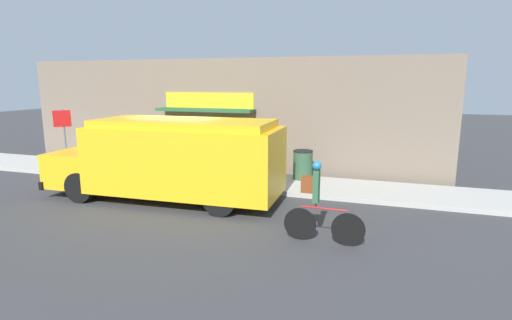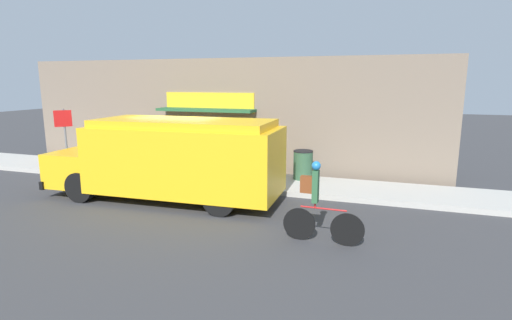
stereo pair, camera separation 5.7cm
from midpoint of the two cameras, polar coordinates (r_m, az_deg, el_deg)
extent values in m
plane|color=#38383A|center=(13.20, -9.91, -3.86)|extent=(70.00, 70.00, 0.00)
cube|color=#ADAAA3|center=(14.12, -7.81, -2.46)|extent=(28.00, 2.20, 0.16)
cube|color=#756656|center=(15.15, -5.48, 6.30)|extent=(16.60, 0.18, 4.21)
cube|color=gold|center=(15.13, -6.62, 8.19)|extent=(3.56, 0.05, 0.73)
cube|color=#235633|center=(14.84, -7.15, 7.10)|extent=(3.74, 0.72, 0.10)
cube|color=yellow|center=(11.42, -9.97, 0.08)|extent=(5.45, 2.34, 1.84)
cube|color=yellow|center=(13.36, -23.20, -0.87)|extent=(1.54, 2.03, 1.01)
cube|color=yellow|center=(11.27, -10.15, 5.18)|extent=(5.01, 2.15, 0.21)
cube|color=black|center=(13.89, -25.28, -2.32)|extent=(0.20, 2.11, 0.24)
cube|color=red|center=(13.24, -13.20, 1.88)|extent=(0.04, 0.44, 0.44)
cylinder|color=black|center=(13.80, -18.86, -1.78)|extent=(0.88, 0.29, 0.87)
cylinder|color=black|center=(12.40, -23.70, -3.57)|extent=(0.88, 0.29, 0.87)
cylinder|color=black|center=(11.90, -1.87, -3.19)|extent=(0.88, 0.29, 0.87)
cylinder|color=black|center=(10.25, -5.09, -5.63)|extent=(0.88, 0.29, 0.87)
cylinder|color=black|center=(8.65, 13.10, -9.69)|extent=(0.71, 0.06, 0.71)
cylinder|color=black|center=(8.81, 6.37, -9.06)|extent=(0.71, 0.06, 0.71)
cylinder|color=red|center=(8.58, 9.79, -6.86)|extent=(0.98, 0.06, 0.04)
cylinder|color=red|center=(8.59, 8.62, -6.38)|extent=(0.04, 0.04, 0.12)
cube|color=#2D5B38|center=(8.48, 8.70, -3.76)|extent=(0.12, 0.20, 0.69)
sphere|color=#2375B7|center=(8.38, 8.79, -0.81)|extent=(0.19, 0.19, 0.19)
cube|color=brown|center=(8.51, 7.45, -3.47)|extent=(0.26, 0.15, 0.36)
cylinder|color=slate|center=(16.37, -25.43, 2.71)|extent=(0.07, 0.07, 2.24)
cube|color=red|center=(16.25, -25.78, 5.36)|extent=(0.45, 0.45, 0.60)
cylinder|color=#2D5138|center=(13.44, 6.85, -0.76)|extent=(0.64, 0.64, 0.93)
cylinder|color=black|center=(13.35, 6.90, 1.27)|extent=(0.65, 0.65, 0.04)
camera|label=1|loc=(0.03, -89.86, 0.03)|focal=28.00mm
camera|label=2|loc=(0.03, 90.14, -0.03)|focal=28.00mm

